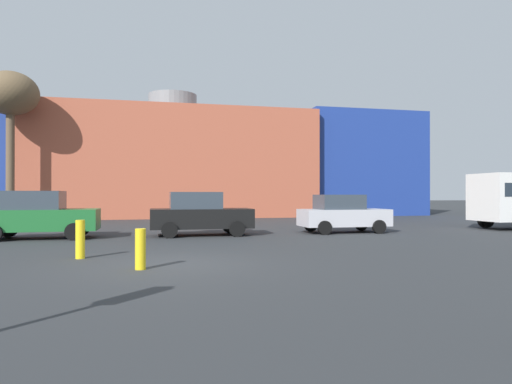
# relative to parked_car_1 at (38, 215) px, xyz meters

# --- Properties ---
(ground_plane) EXTENTS (200.00, 200.00, 0.00)m
(ground_plane) POSITION_rel_parked_car_1_xyz_m (4.68, -7.57, -0.92)
(ground_plane) COLOR #2D3033
(building_backdrop) EXTENTS (40.25, 13.85, 10.05)m
(building_backdrop) POSITION_rel_parked_car_1_xyz_m (5.97, 19.76, 3.23)
(building_backdrop) COLOR #B2563D
(building_backdrop) RESTS_ON ground_plane
(parked_car_1) EXTENTS (4.25, 2.09, 1.84)m
(parked_car_1) POSITION_rel_parked_car_1_xyz_m (0.00, 0.00, 0.00)
(parked_car_1) COLOR #1E662D
(parked_car_1) RESTS_ON ground_plane
(parked_car_2) EXTENTS (4.17, 2.04, 1.81)m
(parked_car_2) POSITION_rel_parked_car_1_xyz_m (6.20, -0.00, -0.02)
(parked_car_2) COLOR black
(parked_car_2) RESTS_ON ground_plane
(parked_car_3) EXTENTS (3.91, 1.92, 1.70)m
(parked_car_3) POSITION_rel_parked_car_1_xyz_m (12.57, 0.00, -0.07)
(parked_car_3) COLOR silver
(parked_car_3) RESTS_ON ground_plane
(bare_tree_0) EXTENTS (3.28, 3.28, 9.13)m
(bare_tree_0) POSITION_rel_parked_car_1_xyz_m (-4.08, 11.11, 6.67)
(bare_tree_0) COLOR brown
(bare_tree_0) RESTS_ON ground_plane
(bollard_yellow_0) EXTENTS (0.24, 0.24, 1.03)m
(bollard_yellow_0) POSITION_rel_parked_car_1_xyz_m (2.39, -6.06, -0.40)
(bollard_yellow_0) COLOR yellow
(bollard_yellow_0) RESTS_ON ground_plane
(bollard_yellow_1) EXTENTS (0.24, 0.24, 0.93)m
(bollard_yellow_1) POSITION_rel_parked_car_1_xyz_m (4.00, -8.22, -0.45)
(bollard_yellow_1) COLOR yellow
(bollard_yellow_1) RESTS_ON ground_plane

